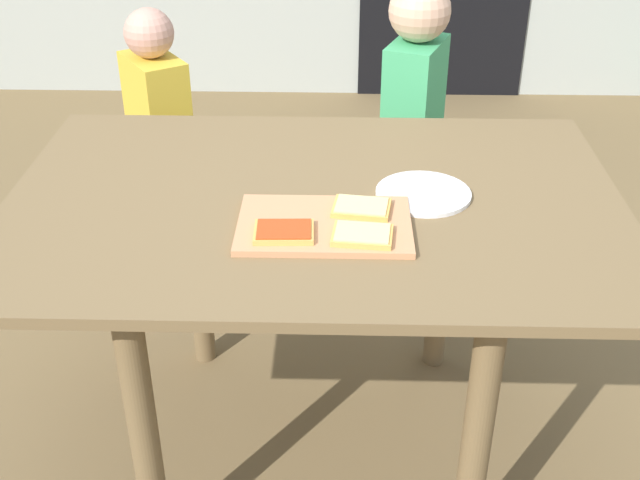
{
  "coord_description": "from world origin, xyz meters",
  "views": [
    {
      "loc": [
        0.06,
        -1.61,
        1.61
      ],
      "look_at": [
        0.01,
        0.0,
        0.65
      ],
      "focal_mm": 44.94,
      "sensor_mm": 36.0,
      "label": 1
    }
  ],
  "objects": [
    {
      "name": "pizza_slice_far_right",
      "position": [
        0.11,
        -0.09,
        0.78
      ],
      "size": [
        0.13,
        0.11,
        0.01
      ],
      "color": "#E3A74E",
      "rests_on": "cutting_board"
    },
    {
      "name": "ground_plane",
      "position": [
        0.0,
        0.0,
        0.0
      ],
      "size": [
        16.0,
        16.0,
        0.0
      ],
      "primitive_type": "plane",
      "color": "brown"
    },
    {
      "name": "plate_white_right",
      "position": [
        0.25,
        0.01,
        0.77
      ],
      "size": [
        0.22,
        0.22,
        0.01
      ],
      "primitive_type": "cylinder",
      "color": "white",
      "rests_on": "dining_table"
    },
    {
      "name": "pizza_slice_near_right",
      "position": [
        0.11,
        -0.2,
        0.78
      ],
      "size": [
        0.13,
        0.1,
        0.01
      ],
      "color": "#E3A74E",
      "rests_on": "cutting_board"
    },
    {
      "name": "dining_table",
      "position": [
        0.0,
        0.0,
        0.65
      ],
      "size": [
        1.4,
        0.95,
        0.76
      ],
      "color": "brown",
      "rests_on": "ground"
    },
    {
      "name": "cutting_board",
      "position": [
        0.03,
        -0.14,
        0.77
      ],
      "size": [
        0.37,
        0.24,
        0.01
      ],
      "primitive_type": "cube",
      "color": "tan",
      "rests_on": "dining_table"
    },
    {
      "name": "child_right",
      "position": [
        0.28,
        0.74,
        0.63
      ],
      "size": [
        0.22,
        0.27,
        1.08
      ],
      "color": "navy",
      "rests_on": "ground"
    },
    {
      "name": "child_left",
      "position": [
        -0.53,
        0.78,
        0.55
      ],
      "size": [
        0.25,
        0.28,
        0.98
      ],
      "color": "#4C355E",
      "rests_on": "ground"
    },
    {
      "name": "pizza_slice_near_left",
      "position": [
        -0.06,
        -0.19,
        0.78
      ],
      "size": [
        0.13,
        0.1,
        0.01
      ],
      "color": "#E3A74E",
      "rests_on": "cutting_board"
    }
  ]
}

